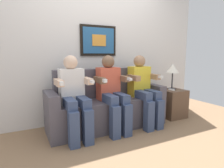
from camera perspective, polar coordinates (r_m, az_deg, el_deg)
name	(u,v)px	position (r m, az deg, el deg)	size (l,w,h in m)	color
ground_plane	(117,134)	(2.79, 1.43, -14.81)	(5.47, 5.47, 0.00)	#8C6B4C
back_wall_assembly	(96,44)	(3.25, -4.96, 12.04)	(4.21, 0.10, 2.60)	silver
couch	(107,107)	(2.96, -1.54, -6.99)	(1.81, 0.58, 0.90)	#514C56
person_on_left	(74,94)	(2.54, -11.45, -2.93)	(0.46, 0.56, 1.11)	white
person_in_middle	(112,90)	(2.74, -0.08, -1.92)	(0.46, 0.56, 1.11)	#D8593F
person_on_right	(143,87)	(3.03, 9.44, -1.02)	(0.46, 0.56, 1.11)	yellow
side_table_right	(172,103)	(3.59, 17.74, -5.57)	(0.40, 0.40, 0.50)	brown
table_lamp	(173,69)	(3.54, 17.89, 4.20)	(0.22, 0.22, 0.46)	#333338
spare_remote_on_table	(172,90)	(3.48, 17.61, -1.66)	(0.04, 0.13, 0.02)	white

